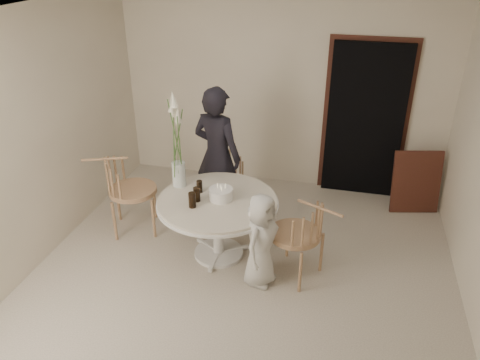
% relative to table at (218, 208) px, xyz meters
% --- Properties ---
extents(ground, '(4.50, 4.50, 0.00)m').
position_rel_table_xyz_m(ground, '(0.35, -0.25, -0.62)').
color(ground, beige).
rests_on(ground, ground).
extents(room_shell, '(4.50, 4.50, 4.50)m').
position_rel_table_xyz_m(room_shell, '(0.35, -0.25, 1.00)').
color(room_shell, white).
rests_on(room_shell, ground).
extents(doorway, '(1.00, 0.10, 2.10)m').
position_rel_table_xyz_m(doorway, '(1.50, 1.94, 0.43)').
color(doorway, black).
rests_on(doorway, ground).
extents(door_trim, '(1.12, 0.03, 2.22)m').
position_rel_table_xyz_m(door_trim, '(1.50, 1.98, 0.49)').
color(door_trim, '#51221B').
rests_on(door_trim, ground).
extents(table, '(1.33, 1.33, 0.73)m').
position_rel_table_xyz_m(table, '(0.00, 0.00, 0.00)').
color(table, white).
rests_on(table, ground).
extents(picture_frame, '(0.65, 0.32, 0.83)m').
position_rel_table_xyz_m(picture_frame, '(2.23, 1.58, -0.20)').
color(picture_frame, '#51221B').
rests_on(picture_frame, ground).
extents(chair_far, '(0.48, 0.52, 0.84)m').
position_rel_table_xyz_m(chair_far, '(-0.16, 0.99, -0.07)').
color(chair_far, tan).
rests_on(chair_far, ground).
extents(chair_right, '(0.68, 0.66, 0.94)m').
position_rel_table_xyz_m(chair_right, '(0.99, -0.19, -0.01)').
color(chair_right, tan).
rests_on(chair_right, ground).
extents(chair_left, '(0.71, 0.69, 0.99)m').
position_rel_table_xyz_m(chair_left, '(-1.28, 0.23, 0.03)').
color(chair_left, tan).
rests_on(chair_left, ground).
extents(girl, '(0.73, 0.59, 1.74)m').
position_rel_table_xyz_m(girl, '(-0.23, 0.78, 0.26)').
color(girl, black).
rests_on(girl, ground).
extents(boy, '(0.46, 0.58, 1.03)m').
position_rel_table_xyz_m(boy, '(0.56, -0.35, -0.10)').
color(boy, silver).
rests_on(boy, ground).
extents(birthday_cake, '(0.26, 0.26, 0.17)m').
position_rel_table_xyz_m(birthday_cake, '(0.04, 0.01, 0.18)').
color(birthday_cake, white).
rests_on(birthday_cake, table).
extents(cola_tumbler_a, '(0.10, 0.10, 0.17)m').
position_rel_table_xyz_m(cola_tumbler_a, '(-0.21, -0.22, 0.20)').
color(cola_tumbler_a, black).
rests_on(cola_tumbler_a, table).
extents(cola_tumbler_b, '(0.08, 0.08, 0.17)m').
position_rel_table_xyz_m(cola_tumbler_b, '(-0.21, -0.22, 0.20)').
color(cola_tumbler_b, black).
rests_on(cola_tumbler_b, table).
extents(cola_tumbler_c, '(0.10, 0.10, 0.16)m').
position_rel_table_xyz_m(cola_tumbler_c, '(-0.20, -0.09, 0.19)').
color(cola_tumbler_c, black).
rests_on(cola_tumbler_c, table).
extents(cola_tumbler_d, '(0.08, 0.08, 0.14)m').
position_rel_table_xyz_m(cola_tumbler_d, '(-0.24, 0.10, 0.18)').
color(cola_tumbler_d, black).
rests_on(cola_tumbler_d, table).
extents(plate_stack, '(0.23, 0.23, 0.06)m').
position_rel_table_xyz_m(plate_stack, '(0.50, -0.19, 0.14)').
color(plate_stack, white).
rests_on(plate_stack, table).
extents(flower_vase, '(0.15, 0.15, 1.12)m').
position_rel_table_xyz_m(flower_vase, '(-0.51, 0.20, 0.55)').
color(flower_vase, silver).
rests_on(flower_vase, table).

